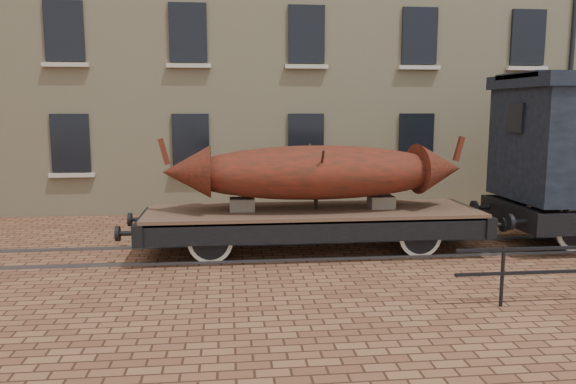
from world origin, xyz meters
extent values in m
plane|color=brown|center=(0.00, 0.00, 0.00)|extent=(90.00, 90.00, 0.00)
cube|color=beige|center=(3.00, 10.00, 7.00)|extent=(40.00, 10.00, 14.00)
cube|color=black|center=(-6.00, 4.96, 2.20)|extent=(1.10, 0.12, 1.70)
cube|color=beige|center=(-6.00, 4.90, 1.25)|extent=(1.30, 0.18, 0.12)
cube|color=black|center=(-2.50, 4.96, 2.20)|extent=(1.10, 0.12, 1.70)
cube|color=beige|center=(-2.50, 4.90, 1.25)|extent=(1.30, 0.18, 0.12)
cube|color=black|center=(1.00, 4.96, 2.20)|extent=(1.10, 0.12, 1.70)
cube|color=beige|center=(1.00, 4.90, 1.25)|extent=(1.30, 0.18, 0.12)
cube|color=black|center=(4.50, 4.96, 2.20)|extent=(1.10, 0.12, 1.70)
cube|color=beige|center=(4.50, 4.90, 1.25)|extent=(1.30, 0.18, 0.12)
cube|color=black|center=(8.00, 4.96, 2.20)|extent=(1.10, 0.12, 1.70)
cube|color=beige|center=(8.00, 4.90, 1.25)|extent=(1.30, 0.18, 0.12)
cube|color=black|center=(-6.00, 4.96, 5.40)|extent=(1.10, 0.12, 1.70)
cube|color=beige|center=(-6.00, 4.90, 4.45)|extent=(1.30, 0.18, 0.12)
cube|color=black|center=(-2.50, 4.96, 5.40)|extent=(1.10, 0.12, 1.70)
cube|color=beige|center=(-2.50, 4.90, 4.45)|extent=(1.30, 0.18, 0.12)
cube|color=black|center=(1.00, 4.96, 5.40)|extent=(1.10, 0.12, 1.70)
cube|color=beige|center=(1.00, 4.90, 4.45)|extent=(1.30, 0.18, 0.12)
cube|color=black|center=(4.50, 4.96, 5.40)|extent=(1.10, 0.12, 1.70)
cube|color=beige|center=(4.50, 4.90, 4.45)|extent=(1.30, 0.18, 0.12)
cube|color=black|center=(8.00, 4.96, 5.40)|extent=(1.10, 0.12, 1.70)
cube|color=beige|center=(8.00, 4.90, 4.45)|extent=(1.30, 0.18, 0.12)
cube|color=#59595E|center=(0.00, -0.72, 0.03)|extent=(30.00, 0.08, 0.06)
cube|color=#59595E|center=(0.00, 0.72, 0.03)|extent=(30.00, 0.08, 0.06)
cylinder|color=black|center=(3.00, -3.80, 0.50)|extent=(0.06, 0.06, 1.00)
cube|color=brown|center=(0.46, 0.00, 0.92)|extent=(7.34, 2.15, 0.12)
cube|color=black|center=(0.46, -1.00, 0.69)|extent=(7.34, 0.16, 0.44)
cube|color=black|center=(0.46, 1.00, 0.69)|extent=(7.34, 0.16, 0.44)
cube|color=black|center=(-3.21, 0.00, 0.69)|extent=(0.22, 2.25, 0.44)
cylinder|color=black|center=(-3.49, -0.73, 0.69)|extent=(0.34, 0.10, 0.10)
cylinder|color=black|center=(-3.65, -0.73, 0.69)|extent=(0.08, 0.31, 0.31)
cylinder|color=black|center=(-3.49, 0.73, 0.69)|extent=(0.34, 0.10, 0.10)
cylinder|color=black|center=(-3.65, 0.73, 0.69)|extent=(0.08, 0.31, 0.31)
cube|color=black|center=(4.13, 0.00, 0.69)|extent=(0.22, 2.25, 0.44)
cylinder|color=black|center=(4.40, -0.73, 0.69)|extent=(0.34, 0.10, 0.10)
cylinder|color=black|center=(4.57, -0.73, 0.69)|extent=(0.08, 0.31, 0.31)
cylinder|color=black|center=(4.40, 0.73, 0.69)|extent=(0.34, 0.10, 0.10)
cylinder|color=black|center=(4.57, 0.73, 0.69)|extent=(0.08, 0.31, 0.31)
cylinder|color=black|center=(-1.79, 0.00, 0.47)|extent=(0.10, 1.86, 0.10)
cylinder|color=silver|center=(-1.79, -0.72, 0.47)|extent=(0.94, 0.07, 0.94)
cylinder|color=black|center=(-1.79, -0.72, 0.47)|extent=(0.77, 0.10, 0.77)
cube|color=black|center=(-1.79, -0.84, 0.70)|extent=(0.88, 0.08, 0.10)
cylinder|color=silver|center=(-1.79, 0.72, 0.47)|extent=(0.94, 0.07, 0.94)
cylinder|color=black|center=(-1.79, 0.72, 0.47)|extent=(0.77, 0.10, 0.77)
cube|color=black|center=(-1.79, 0.84, 0.70)|extent=(0.88, 0.08, 0.10)
cylinder|color=black|center=(2.71, 0.00, 0.47)|extent=(0.10, 1.86, 0.10)
cylinder|color=silver|center=(2.71, -0.72, 0.47)|extent=(0.94, 0.07, 0.94)
cylinder|color=black|center=(2.71, -0.72, 0.47)|extent=(0.77, 0.10, 0.77)
cube|color=black|center=(2.71, -0.84, 0.70)|extent=(0.88, 0.08, 0.10)
cylinder|color=silver|center=(2.71, 0.72, 0.47)|extent=(0.94, 0.07, 0.94)
cylinder|color=black|center=(2.71, 0.72, 0.47)|extent=(0.77, 0.10, 0.77)
cube|color=black|center=(2.71, 0.84, 0.70)|extent=(0.88, 0.08, 0.10)
cube|color=black|center=(0.46, 0.00, 0.54)|extent=(3.92, 0.06, 0.06)
cube|color=gray|center=(-1.11, 0.00, 1.12)|extent=(0.54, 0.49, 0.27)
cube|color=gray|center=(2.02, 0.00, 1.12)|extent=(0.54, 0.49, 0.27)
ellipsoid|color=maroon|center=(0.53, 0.00, 1.80)|extent=(5.98, 1.94, 1.19)
cone|color=maroon|center=(-2.29, -0.04, 1.85)|extent=(1.04, 1.14, 1.13)
cube|color=maroon|center=(-2.75, -0.05, 2.30)|extent=(0.24, 0.13, 0.57)
cone|color=maroon|center=(3.35, 0.04, 1.85)|extent=(1.04, 1.14, 1.13)
cube|color=maroon|center=(3.82, 0.05, 2.30)|extent=(0.24, 0.13, 0.57)
cylinder|color=#33241B|center=(0.53, -0.48, 1.67)|extent=(0.05, 1.02, 1.42)
cylinder|color=#33241B|center=(0.53, 0.48, 1.67)|extent=(0.05, 1.02, 1.42)
cube|color=black|center=(5.13, 0.00, 0.78)|extent=(0.24, 2.66, 0.50)
cylinder|color=black|center=(4.63, -0.89, 0.78)|extent=(0.09, 0.35, 0.35)
cylinder|color=black|center=(4.63, 0.89, 0.78)|extent=(0.09, 0.35, 0.35)
cylinder|color=black|center=(6.35, 0.00, 0.53)|extent=(0.11, 2.10, 0.11)
cylinder|color=silver|center=(6.35, 0.72, 0.53)|extent=(1.06, 0.08, 1.06)
cylinder|color=black|center=(6.35, 0.72, 0.53)|extent=(0.87, 0.11, 0.87)
cube|color=black|center=(5.11, 0.00, 2.99)|extent=(0.09, 0.66, 0.66)
camera|label=1|loc=(-1.41, -12.18, 3.20)|focal=35.00mm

